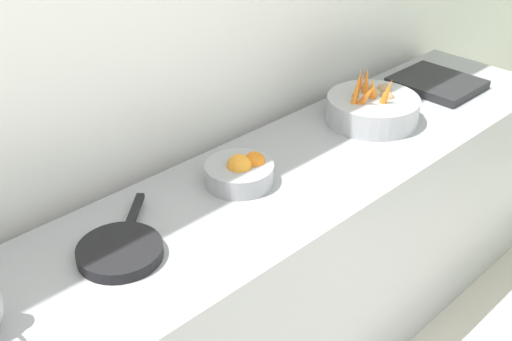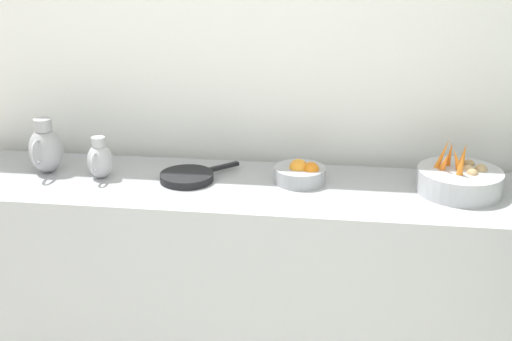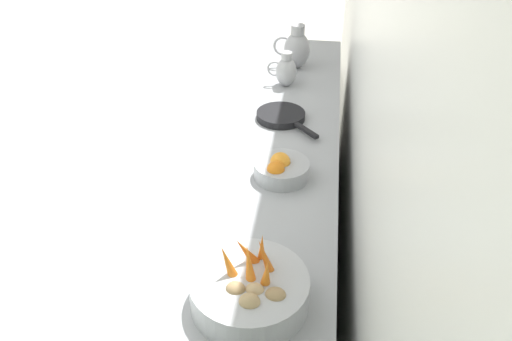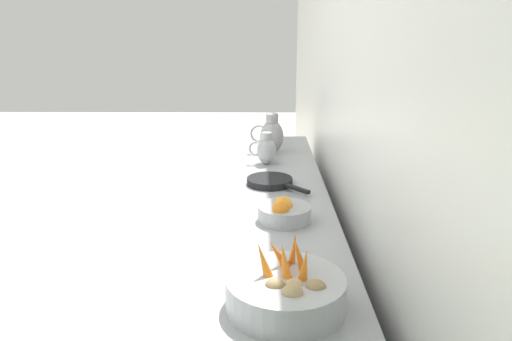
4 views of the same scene
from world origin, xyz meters
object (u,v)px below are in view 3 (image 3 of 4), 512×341
object	(u,v)px
orange_bowl	(281,169)
metal_pitcher_tall	(296,49)
vegetable_colander	(250,290)
metal_pitcher_short	(286,71)
skillet_on_counter	(281,116)

from	to	relation	value
orange_bowl	metal_pitcher_tall	world-z (taller)	metal_pitcher_tall
vegetable_colander	metal_pitcher_short	world-z (taller)	vegetable_colander
vegetable_colander	orange_bowl	world-z (taller)	vegetable_colander
vegetable_colander	metal_pitcher_short	xyz separation A→B (m)	(0.04, -1.56, 0.03)
vegetable_colander	skillet_on_counter	xyz separation A→B (m)	(0.02, -1.17, -0.04)
metal_pitcher_tall	skillet_on_counter	world-z (taller)	metal_pitcher_tall
metal_pitcher_tall	metal_pitcher_short	bearing A→B (deg)	82.33
vegetable_colander	metal_pitcher_short	size ratio (longest dim) A/B	1.86
orange_bowl	skillet_on_counter	size ratio (longest dim) A/B	0.69
orange_bowl	metal_pitcher_short	xyz separation A→B (m)	(0.06, -0.89, 0.05)
metal_pitcher_tall	vegetable_colander	bearing A→B (deg)	90.14
orange_bowl	metal_pitcher_tall	xyz separation A→B (m)	(0.03, -1.16, 0.07)
vegetable_colander	metal_pitcher_tall	bearing A→B (deg)	-89.86
vegetable_colander	metal_pitcher_short	distance (m)	1.56
metal_pitcher_tall	skillet_on_counter	xyz separation A→B (m)	(0.02, 0.66, -0.10)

